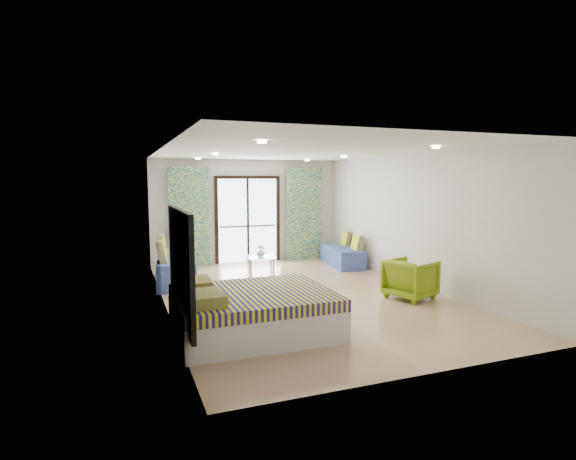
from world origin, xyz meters
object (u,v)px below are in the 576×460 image
object	(u,v)px
coffee_table	(261,259)
daybed_left	(175,269)
armchair	(411,277)
daybed_right	(343,255)
bed	(252,311)

from	to	relation	value
coffee_table	daybed_left	bearing A→B (deg)	-172.94
armchair	daybed_right	bearing A→B (deg)	-25.35
bed	daybed_right	size ratio (longest dim) A/B	1.25
daybed_left	coffee_table	xyz separation A→B (m)	(1.98, 0.25, 0.05)
coffee_table	armchair	distance (m)	3.62
daybed_right	coffee_table	xyz separation A→B (m)	(-2.25, -0.22, 0.09)
daybed_left	daybed_right	world-z (taller)	daybed_left
bed	coffee_table	world-z (taller)	bed
daybed_right	daybed_left	bearing A→B (deg)	-166.03
daybed_left	daybed_right	distance (m)	4.26
bed	daybed_right	xyz separation A→B (m)	(3.59, 4.07, -0.06)
daybed_right	armchair	xyz separation A→B (m)	(-0.33, -3.29, 0.14)
bed	armchair	distance (m)	3.36
daybed_left	daybed_right	bearing A→B (deg)	12.52
bed	armchair	size ratio (longest dim) A/B	2.75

